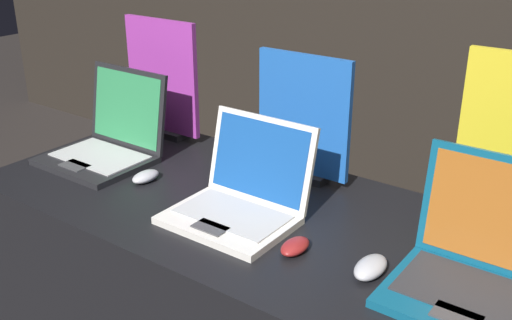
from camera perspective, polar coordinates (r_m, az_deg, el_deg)
laptop_front at (r=2.08m, az=-13.90°, el=1.90°), size 0.34×0.33×0.29m
mouse_front at (r=1.90m, az=-10.47°, el=-1.56°), size 0.06×0.10×0.03m
promo_stand_front at (r=2.22m, az=-8.88°, el=7.36°), size 0.32×0.07×0.43m
laptop_middle at (r=1.64m, az=-1.43°, el=-3.43°), size 0.34×0.31×0.26m
mouse_middle at (r=1.50m, az=3.74°, el=-8.21°), size 0.06×0.10×0.03m
promo_stand_middle at (r=1.83m, az=4.52°, el=3.68°), size 0.32×0.07×0.40m
laptop_back at (r=1.41m, az=20.66°, el=-9.43°), size 0.35×0.31×0.29m
mouse_back at (r=1.44m, az=10.86°, el=-10.01°), size 0.06×0.12×0.04m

